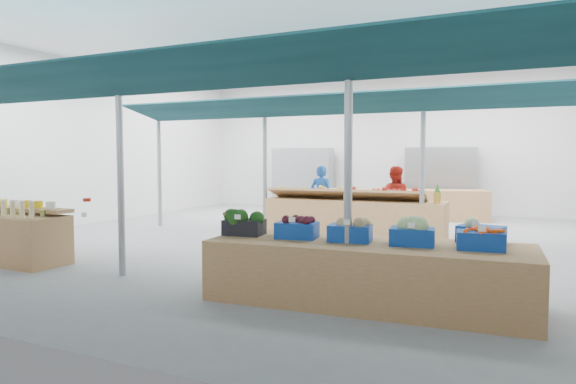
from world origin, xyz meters
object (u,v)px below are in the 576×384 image
object	(u,v)px
fruit_counter	(354,219)
vendor_right	(394,200)
crate_stack	(496,290)
vendor_left	(321,197)
veg_counter	(367,273)
bottle_shelf	(18,236)

from	to	relation	value
fruit_counter	vendor_right	size ratio (longest dim) A/B	2.50
crate_stack	vendor_left	bearing A→B (deg)	127.55
veg_counter	vendor_right	distance (m)	5.89
vendor_right	fruit_counter	bearing A→B (deg)	59.27
fruit_counter	bottle_shelf	bearing A→B (deg)	-132.86
veg_counter	vendor_left	bearing A→B (deg)	112.53
bottle_shelf	crate_stack	size ratio (longest dim) A/B	3.13
bottle_shelf	vendor_left	bearing A→B (deg)	63.81
crate_stack	vendor_left	size ratio (longest dim) A/B	0.37
bottle_shelf	fruit_counter	distance (m)	6.44
veg_counter	crate_stack	bearing A→B (deg)	2.38
bottle_shelf	vendor_left	xyz separation A→B (m)	(3.01, 5.98, 0.33)
bottle_shelf	vendor_left	world-z (taller)	vendor_left
bottle_shelf	crate_stack	world-z (taller)	bottle_shelf
vendor_right	vendor_left	bearing A→B (deg)	-2.12
bottle_shelf	veg_counter	bearing A→B (deg)	2.52
veg_counter	fruit_counter	xyz separation A→B (m)	(-1.69, 4.67, 0.04)
fruit_counter	crate_stack	distance (m)	5.48
vendor_left	fruit_counter	bearing A→B (deg)	135.37
vendor_left	crate_stack	bearing A→B (deg)	125.43
veg_counter	bottle_shelf	bearing A→B (deg)	177.98
bottle_shelf	vendor_right	bearing A→B (deg)	51.71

